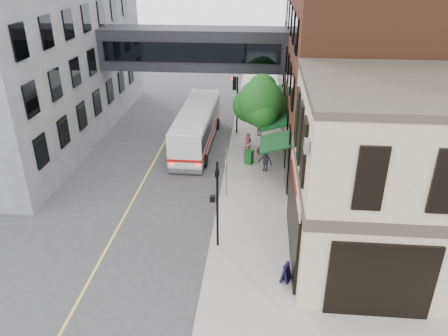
% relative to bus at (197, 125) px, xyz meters
% --- Properties ---
extents(ground, '(120.00, 120.00, 0.00)m').
position_rel_bus_xyz_m(ground, '(2.43, -14.66, -1.56)').
color(ground, '#38383A').
rests_on(ground, ground).
extents(sidewalk_main, '(4.00, 60.00, 0.15)m').
position_rel_bus_xyz_m(sidewalk_main, '(4.43, -0.66, -1.48)').
color(sidewalk_main, gray).
rests_on(sidewalk_main, ground).
extents(corner_building, '(10.19, 8.12, 8.45)m').
position_rel_bus_xyz_m(corner_building, '(11.40, -12.66, 2.65)').
color(corner_building, '#B8A48D').
rests_on(corner_building, ground).
extents(brick_building, '(13.76, 18.00, 14.00)m').
position_rel_bus_xyz_m(brick_building, '(12.41, 0.34, 5.43)').
color(brick_building, '#552B1A').
rests_on(brick_building, ground).
extents(opposite_building, '(14.00, 24.00, 14.00)m').
position_rel_bus_xyz_m(opposite_building, '(-14.57, 1.34, 5.44)').
color(opposite_building, slate).
rests_on(opposite_building, ground).
extents(skyway_bridge, '(14.00, 3.18, 3.00)m').
position_rel_bus_xyz_m(skyway_bridge, '(-0.57, 3.34, 4.94)').
color(skyway_bridge, black).
rests_on(skyway_bridge, ground).
extents(traffic_signal_near, '(0.44, 0.22, 4.60)m').
position_rel_bus_xyz_m(traffic_signal_near, '(2.80, -12.66, 1.42)').
color(traffic_signal_near, black).
rests_on(traffic_signal_near, sidewalk_main).
extents(traffic_signal_far, '(0.53, 0.28, 4.50)m').
position_rel_bus_xyz_m(traffic_signal_far, '(2.69, 2.34, 1.78)').
color(traffic_signal_far, black).
rests_on(traffic_signal_far, sidewalk_main).
extents(street_sign_pole, '(0.08, 0.75, 3.00)m').
position_rel_bus_xyz_m(street_sign_pole, '(2.82, -7.66, 0.37)').
color(street_sign_pole, gray).
rests_on(street_sign_pole, sidewalk_main).
extents(street_tree, '(3.80, 3.20, 5.60)m').
position_rel_bus_xyz_m(street_tree, '(4.62, -1.44, 2.35)').
color(street_tree, '#382619').
rests_on(street_tree, sidewalk_main).
extents(lane_marking, '(0.12, 40.00, 0.01)m').
position_rel_bus_xyz_m(lane_marking, '(-2.57, -4.66, -1.55)').
color(lane_marking, '#D8CC4C').
rests_on(lane_marking, ground).
extents(bus, '(2.63, 10.37, 2.78)m').
position_rel_bus_xyz_m(bus, '(0.00, 0.00, 0.00)').
color(bus, silver).
rests_on(bus, ground).
extents(pedestrian_a, '(0.69, 0.48, 1.84)m').
position_rel_bus_xyz_m(pedestrian_a, '(4.65, -1.72, -0.49)').
color(pedestrian_a, silver).
rests_on(pedestrian_a, sidewalk_main).
extents(pedestrian_b, '(0.90, 0.75, 1.67)m').
position_rel_bus_xyz_m(pedestrian_b, '(3.91, -1.90, -0.58)').
color(pedestrian_b, '#D4898B').
rests_on(pedestrian_b, sidewalk_main).
extents(pedestrian_c, '(1.15, 0.97, 1.54)m').
position_rel_bus_xyz_m(pedestrian_c, '(5.08, -4.30, -0.64)').
color(pedestrian_c, black).
rests_on(pedestrian_c, sidewalk_main).
extents(newspaper_box, '(0.62, 0.59, 0.97)m').
position_rel_bus_xyz_m(newspaper_box, '(4.00, -3.26, -0.92)').
color(newspaper_box, '#12521C').
rests_on(newspaper_box, sidewalk_main).
extents(sandwich_board, '(0.50, 0.59, 0.89)m').
position_rel_bus_xyz_m(sandwich_board, '(6.03, -14.98, -0.96)').
color(sandwich_board, black).
rests_on(sandwich_board, sidewalk_main).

